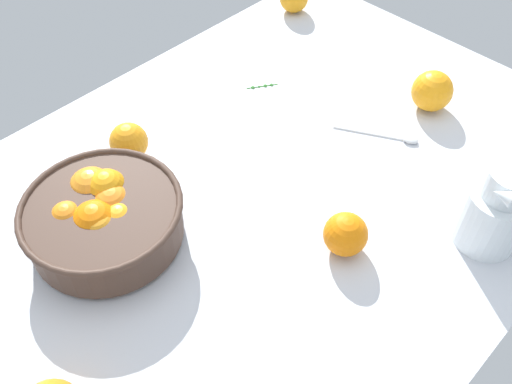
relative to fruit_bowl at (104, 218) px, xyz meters
The scene contains 8 objects.
ground_plane 25.43cm from the fruit_bowl, 28.00° to the right, with size 148.43×96.32×3.00cm, color silver.
fruit_bowl is the anchor object (origin of this frame).
juice_pitcher 66.48cm from the fruit_bowl, 45.50° to the right, with size 16.04×11.20×17.46cm.
loose_orange_0 20.54cm from the fruit_bowl, 42.01° to the left, with size 7.61×7.61×7.61cm, color orange.
loose_orange_1 73.12cm from the fruit_bowl, 16.25° to the right, with size 8.79×8.79×8.79cm, color orange.
loose_orange_4 41.44cm from the fruit_bowl, 48.72° to the right, with size 7.70×7.70×7.70cm, color orange.
spoon 59.78cm from the fruit_bowl, 19.88° to the right, with size 9.88×16.20×1.00cm.
herb_sprig_0 51.00cm from the fruit_bowl, 11.92° to the left, with size 6.28×4.22×0.89cm.
Camera 1 is at (-46.22, -49.34, 80.49)cm, focal length 39.45 mm.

